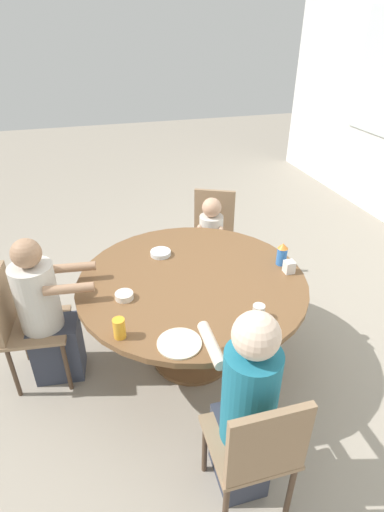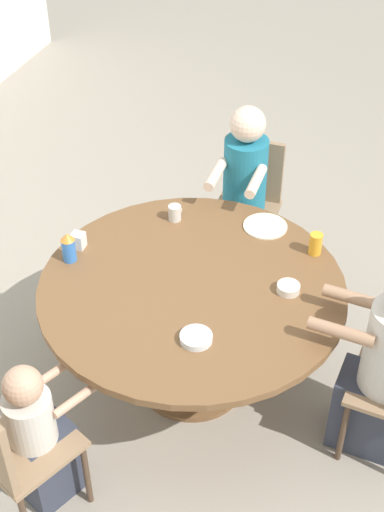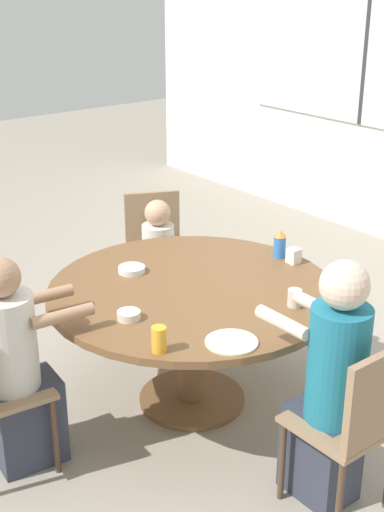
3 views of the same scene
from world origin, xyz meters
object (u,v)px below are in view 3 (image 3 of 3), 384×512
object	(u,v)px
chair_for_toddler	(155,244)
bowl_cereal	(129,315)
coffee_mug	(295,298)
juice_glass	(159,339)
sippy_cup	(280,243)
bowl_white_shallow	(132,269)
milk_carton_small	(294,256)
person_toddler	(159,268)
chair_for_man_blue_shirt	(358,417)
person_man_blue_shirt	(330,392)
person_woman_green_shirt	(18,373)

from	to	relation	value
chair_for_toddler	bowl_cereal	distance (m)	1.50
coffee_mug	juice_glass	distance (m)	0.80
sippy_cup	bowl_white_shallow	size ratio (longest dim) A/B	1.12
juice_glass	chair_for_toddler	bearing A→B (deg)	144.75
bowl_cereal	juice_glass	bearing A→B (deg)	-11.49
juice_glass	milk_carton_small	distance (m)	1.25
person_toddler	sippy_cup	distance (m)	0.99
chair_for_man_blue_shirt	chair_for_toddler	world-z (taller)	same
milk_carton_small	bowl_white_shallow	distance (m)	0.93
person_man_blue_shirt	bowl_white_shallow	world-z (taller)	person_man_blue_shirt
person_man_blue_shirt	sippy_cup	world-z (taller)	person_man_blue_shirt
chair_for_man_blue_shirt	chair_for_toddler	distance (m)	2.24
chair_for_man_blue_shirt	person_woman_green_shirt	bearing A→B (deg)	128.09
bowl_white_shallow	person_toddler	bearing A→B (deg)	132.49
bowl_white_shallow	person_man_blue_shirt	bearing A→B (deg)	5.33
person_toddler	juice_glass	distance (m)	1.68
coffee_mug	bowl_white_shallow	distance (m)	0.96
chair_for_man_blue_shirt	juice_glass	distance (m)	0.92
person_woman_green_shirt	person_man_blue_shirt	world-z (taller)	person_man_blue_shirt
juice_glass	bowl_white_shallow	size ratio (longest dim) A/B	0.79
person_toddler	chair_for_man_blue_shirt	bearing A→B (deg)	103.55
person_toddler	sippy_cup	world-z (taller)	same
person_man_blue_shirt	coffee_mug	xyz separation A→B (m)	(-0.48, 0.27, 0.19)
person_toddler	juice_glass	size ratio (longest dim) A/B	7.35
sippy_cup	juice_glass	distance (m)	1.28
bowl_white_shallow	bowl_cereal	size ratio (longest dim) A/B	1.31
juice_glass	milk_carton_small	size ratio (longest dim) A/B	1.38
person_man_blue_shirt	bowl_cereal	distance (m)	1.02
chair_for_man_blue_shirt	juice_glass	xyz separation A→B (m)	(-0.71, -0.53, 0.25)
chair_for_toddler	coffee_mug	bearing A→B (deg)	107.00
juice_glass	bowl_cereal	bearing A→B (deg)	168.51
chair_for_man_blue_shirt	bowl_white_shallow	size ratio (longest dim) A/B	5.77
chair_for_man_blue_shirt	milk_carton_small	size ratio (longest dim) A/B	10.03
person_man_blue_shirt	chair_for_man_blue_shirt	bearing A→B (deg)	-90.00
chair_for_toddler	milk_carton_small	size ratio (longest dim) A/B	10.03
chair_for_toddler	person_woman_green_shirt	xyz separation A→B (m)	(0.92, -1.48, -0.02)
coffee_mug	person_man_blue_shirt	bearing A→B (deg)	-29.30
person_man_blue_shirt	sippy_cup	xyz separation A→B (m)	(-0.99, 0.68, 0.24)
person_woman_green_shirt	person_man_blue_shirt	distance (m)	1.46
person_woman_green_shirt	person_toddler	bearing A→B (deg)	125.45
chair_for_toddler	coffee_mug	distance (m)	1.57
chair_for_man_blue_shirt	person_woman_green_shirt	world-z (taller)	person_woman_green_shirt
bowl_cereal	person_woman_green_shirt	bearing A→B (deg)	-112.14
chair_for_man_blue_shirt	bowl_white_shallow	xyz separation A→B (m)	(-1.51, -0.12, 0.21)
chair_for_toddler	bowl_white_shallow	size ratio (longest dim) A/B	5.77
person_toddler	milk_carton_small	distance (m)	1.08
chair_for_toddler	person_man_blue_shirt	bearing A→B (deg)	101.64
chair_for_toddler	bowl_white_shallow	distance (m)	0.94
juice_glass	bowl_white_shallow	bearing A→B (deg)	153.53
sippy_cup	juice_glass	xyz separation A→B (m)	(0.45, -1.20, -0.03)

